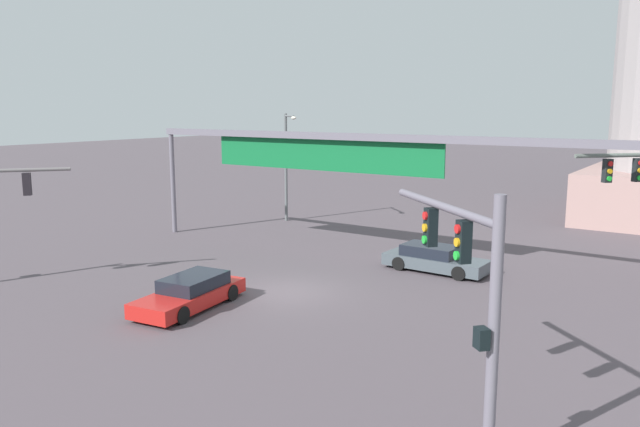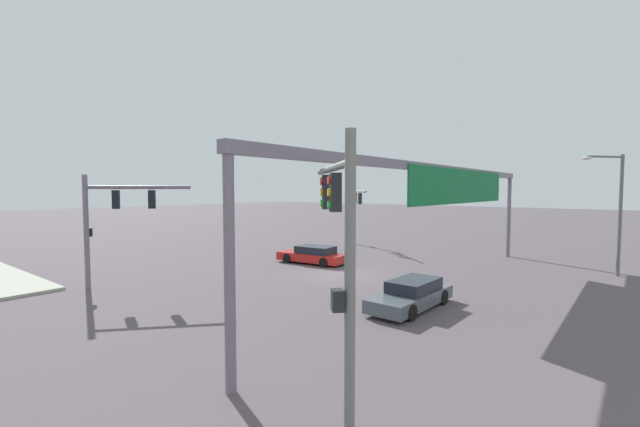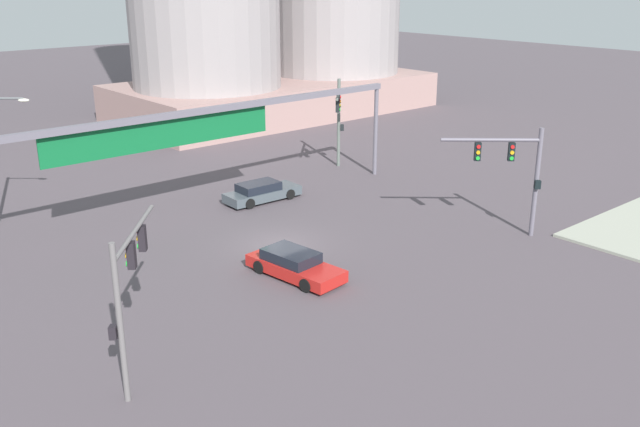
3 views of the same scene
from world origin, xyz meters
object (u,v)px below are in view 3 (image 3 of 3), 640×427
sedan_car_approaching (294,265)px  sedan_car_waiting_far (261,192)px  traffic_signal_opposite_side (339,113)px  traffic_signal_cross_street (516,166)px  traffic_signal_near_corner (128,278)px

sedan_car_approaching → sedan_car_waiting_far: size_ratio=1.03×
traffic_signal_opposite_side → traffic_signal_cross_street: size_ratio=1.08×
traffic_signal_cross_street → sedan_car_approaching: 12.95m
traffic_signal_opposite_side → sedan_car_approaching: traffic_signal_opposite_side is taller
traffic_signal_opposite_side → sedan_car_waiting_far: bearing=-31.3°
traffic_signal_cross_street → sedan_car_waiting_far: 15.33m
traffic_signal_opposite_side → sedan_car_approaching: size_ratio=1.26×
traffic_signal_near_corner → traffic_signal_opposite_side: bearing=-16.5°
traffic_signal_near_corner → sedan_car_approaching: size_ratio=1.11×
traffic_signal_near_corner → sedan_car_approaching: bearing=-32.1°
traffic_signal_near_corner → traffic_signal_cross_street: 21.48m
traffic_signal_cross_street → sedan_car_approaching: (-12.05, 3.40, -3.27)m
sedan_car_waiting_far → traffic_signal_cross_street: bearing=-62.3°
traffic_signal_cross_street → sedan_car_approaching: size_ratio=1.16×
sedan_car_waiting_far → traffic_signal_near_corner: bearing=-136.9°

